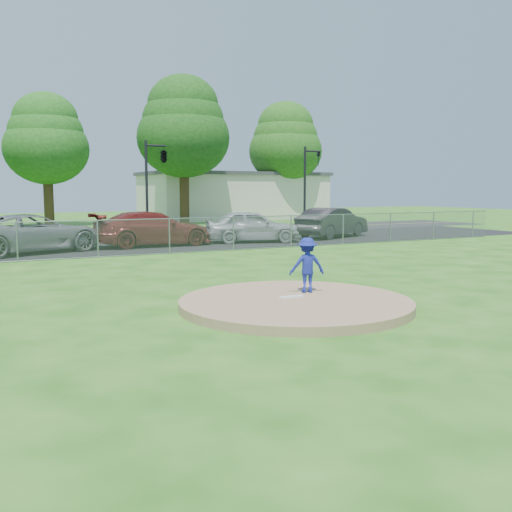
{
  "coord_description": "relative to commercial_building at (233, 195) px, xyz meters",
  "views": [
    {
      "loc": [
        -6.75,
        -11.13,
        2.73
      ],
      "look_at": [
        0.0,
        2.0,
        1.0
      ],
      "focal_mm": 40.0,
      "sensor_mm": 36.0,
      "label": 1
    }
  ],
  "objects": [
    {
      "name": "ground",
      "position": [
        -16.0,
        -28.0,
        -2.16
      ],
      "size": [
        120.0,
        120.0,
        0.0
      ],
      "primitive_type": "plane",
      "color": "#215813",
      "rests_on": "ground"
    },
    {
      "name": "pitcher",
      "position": [
        -15.29,
        -37.36,
        -1.28
      ],
      "size": [
        0.98,
        0.73,
        1.35
      ],
      "primitive_type": "imported",
      "rotation": [
        0.0,
        0.0,
        2.86
      ],
      "color": "navy",
      "rests_on": "pitchers_mound"
    },
    {
      "name": "parked_car_gray",
      "position": [
        -20.13,
        -22.9,
        -1.32
      ],
      "size": [
        6.6,
        4.69,
        1.67
      ],
      "primitive_type": "imported",
      "rotation": [
        0.0,
        0.0,
        1.93
      ],
      "color": "gray",
      "rests_on": "parking_lot"
    },
    {
      "name": "traffic_signal_center",
      "position": [
        -12.03,
        -16.0,
        2.45
      ],
      "size": [
        1.42,
        2.48,
        5.6
      ],
      "color": "black",
      "rests_on": "ground"
    },
    {
      "name": "parked_car_charcoal",
      "position": [
        -4.05,
        -22.26,
        -1.31
      ],
      "size": [
        5.4,
        3.62,
        1.68
      ],
      "primitive_type": "imported",
      "rotation": [
        0.0,
        0.0,
        1.97
      ],
      "color": "black",
      "rests_on": "parking_lot"
    },
    {
      "name": "parking_lot",
      "position": [
        -16.0,
        -21.5,
        -2.15
      ],
      "size": [
        50.0,
        8.0,
        0.01
      ],
      "primitive_type": "cube",
      "color": "black",
      "rests_on": "ground"
    },
    {
      "name": "commercial_building",
      "position": [
        0.0,
        0.0,
        0.0
      ],
      "size": [
        16.4,
        9.4,
        4.3
      ],
      "color": "beige",
      "rests_on": "ground"
    },
    {
      "name": "tree_right",
      "position": [
        -7.0,
        -6.0,
        5.49
      ],
      "size": [
        7.28,
        7.28,
        11.63
      ],
      "color": "#382414",
      "rests_on": "ground"
    },
    {
      "name": "parked_car_pearl",
      "position": [
        -9.49,
        -22.87,
        -1.32
      ],
      "size": [
        5.24,
        3.3,
        1.66
      ],
      "primitive_type": "imported",
      "rotation": [
        0.0,
        0.0,
        1.27
      ],
      "color": "#B0B2B5",
      "rests_on": "parking_lot"
    },
    {
      "name": "traffic_signal_right",
      "position": [
        -1.76,
        -16.0,
        1.2
      ],
      "size": [
        1.28,
        0.2,
        5.6
      ],
      "color": "black",
      "rests_on": "ground"
    },
    {
      "name": "parked_car_darkred",
      "position": [
        -14.63,
        -22.46,
        -1.32
      ],
      "size": [
        5.83,
        2.55,
        1.67
      ],
      "primitive_type": "imported",
      "rotation": [
        0.0,
        0.0,
        1.61
      ],
      "color": "maroon",
      "rests_on": "parking_lot"
    },
    {
      "name": "pitchers_mound",
      "position": [
        -16.0,
        -38.0,
        -2.06
      ],
      "size": [
        5.4,
        5.4,
        0.2
      ],
      "primitive_type": "cylinder",
      "color": "#957451",
      "rests_on": "ground"
    },
    {
      "name": "street",
      "position": [
        -16.0,
        -14.0,
        -2.16
      ],
      "size": [
        60.0,
        7.0,
        0.01
      ],
      "primitive_type": "cube",
      "color": "#242427",
      "rests_on": "ground"
    },
    {
      "name": "tree_far_right",
      "position": [
        4.0,
        -3.0,
        4.9
      ],
      "size": [
        6.72,
        6.72,
        10.74
      ],
      "color": "#341F13",
      "rests_on": "ground"
    },
    {
      "name": "tree_center",
      "position": [
        -17.0,
        -4.0,
        4.31
      ],
      "size": [
        6.16,
        6.16,
        9.84
      ],
      "color": "#3A2715",
      "rests_on": "ground"
    },
    {
      "name": "chain_link_fence",
      "position": [
        -16.0,
        -26.0,
        -1.41
      ],
      "size": [
        40.0,
        0.06,
        1.5
      ],
      "primitive_type": "cube",
      "color": "gray",
      "rests_on": "ground"
    },
    {
      "name": "pitching_rubber",
      "position": [
        -16.0,
        -37.8,
        -1.94
      ],
      "size": [
        0.6,
        0.15,
        0.04
      ],
      "primitive_type": "cube",
      "color": "white",
      "rests_on": "pitchers_mound"
    }
  ]
}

